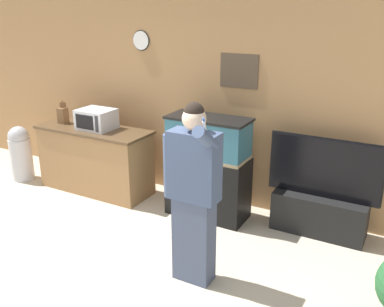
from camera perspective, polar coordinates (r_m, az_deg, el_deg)
ground_plane at (r=4.40m, az=-17.41°, el=-16.88°), size 18.00×18.00×0.00m
wall_back_paneled at (r=5.74m, az=-0.19°, el=6.93°), size 10.00×0.08×2.60m
counter_island at (r=6.19m, az=-12.74°, el=-0.78°), size 1.66×0.63×0.91m
microwave at (r=5.98m, az=-12.63°, el=4.49°), size 0.48×0.39×0.27m
knife_block at (r=6.41m, az=-16.83°, el=4.93°), size 0.12×0.12×0.32m
aquarium_on_stand at (r=5.24m, az=2.15°, el=-1.88°), size 1.00×0.46×1.27m
tv_on_stand at (r=5.17m, az=16.71°, el=-6.62°), size 1.27×0.40×1.15m
person_standing at (r=3.90m, az=0.12°, el=-5.23°), size 0.55×0.42×1.75m
trash_bin at (r=6.91m, az=-21.87°, el=0.13°), size 0.32×0.32×0.83m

